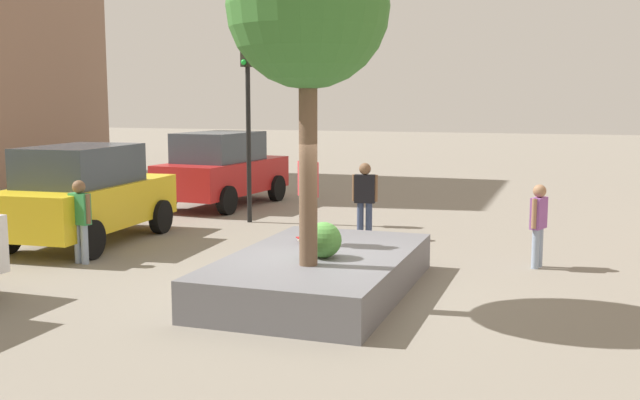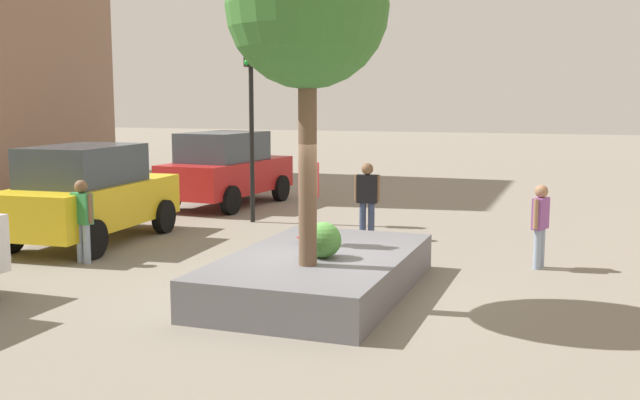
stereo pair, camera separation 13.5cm
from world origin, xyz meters
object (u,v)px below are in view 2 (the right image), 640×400
at_px(pedestrian_crossing, 82,215).
at_px(bystander_watching, 367,195).
at_px(plaza_tree, 307,9).
at_px(taxi_cab, 89,194).
at_px(planter_ledge, 320,273).
at_px(passerby_with_bag, 540,220).
at_px(skateboard, 309,241).
at_px(skateboarder, 309,187).
at_px(traffic_light_corner, 251,95).
at_px(sedan_parked, 227,168).

distance_m(pedestrian_crossing, bystander_watching, 6.23).
relative_size(plaza_tree, bystander_watching, 2.93).
bearing_deg(taxi_cab, planter_ledge, -109.94).
bearing_deg(passerby_with_bag, taxi_cab, 94.52).
distance_m(plaza_tree, passerby_with_bag, 6.13).
bearing_deg(bystander_watching, skateboard, -178.43).
height_order(planter_ledge, skateboard, skateboard).
relative_size(skateboarder, pedestrian_crossing, 1.01).
xyz_separation_m(pedestrian_crossing, bystander_watching, (4.31, -4.49, 0.06)).
distance_m(planter_ledge, skateboard, 0.93).
height_order(skateboard, pedestrian_crossing, pedestrian_crossing).
xyz_separation_m(skateboarder, pedestrian_crossing, (-0.21, 4.60, -0.72)).
distance_m(planter_ledge, taxi_cab, 6.67).
bearing_deg(taxi_cab, pedestrian_crossing, -146.65).
distance_m(skateboarder, bystander_watching, 4.16).
bearing_deg(skateboard, skateboarder, 153.43).
xyz_separation_m(planter_ledge, plaza_tree, (-0.81, -0.09, 4.16)).
bearing_deg(pedestrian_crossing, taxi_cab, 33.35).
bearing_deg(planter_ledge, bystander_watching, 6.83).
bearing_deg(plaza_tree, skateboard, 20.05).
distance_m(traffic_light_corner, passerby_with_bag, 8.25).
bearing_deg(passerby_with_bag, plaza_tree, 139.87).
height_order(skateboard, taxi_cab, taxi_cab).
bearing_deg(traffic_light_corner, planter_ledge, -146.26).
relative_size(skateboarder, bystander_watching, 0.94).
distance_m(passerby_with_bag, bystander_watching, 4.29).
height_order(plaza_tree, passerby_with_bag, plaza_tree).
relative_size(skateboard, skateboarder, 0.46).
height_order(taxi_cab, traffic_light_corner, traffic_light_corner).
xyz_separation_m(taxi_cab, sedan_parked, (6.21, -0.23, 0.02)).
height_order(skateboarder, traffic_light_corner, traffic_light_corner).
distance_m(plaza_tree, skateboard, 4.11).
xyz_separation_m(skateboard, skateboarder, (-0.00, 0.00, 0.96)).
distance_m(planter_ledge, skateboarder, 1.59).
relative_size(taxi_cab, passerby_with_bag, 3.01).
height_order(sedan_parked, pedestrian_crossing, sedan_parked).
distance_m(taxi_cab, sedan_parked, 6.22).
distance_m(skateboarder, traffic_light_corner, 6.57).
relative_size(planter_ledge, skateboard, 6.30).
relative_size(planter_ledge, passerby_with_bag, 3.01).
bearing_deg(sedan_parked, traffic_light_corner, -141.27).
bearing_deg(skateboard, taxi_cab, 74.96).
relative_size(plaza_tree, skateboarder, 3.10).
height_order(plaza_tree, traffic_light_corner, plaza_tree).
relative_size(planter_ledge, traffic_light_corner, 0.99).
bearing_deg(planter_ledge, passerby_with_bag, -47.70).
bearing_deg(passerby_with_bag, pedestrian_crossing, 106.66).
distance_m(traffic_light_corner, pedestrian_crossing, 6.06).
height_order(plaza_tree, taxi_cab, plaza_tree).
height_order(planter_ledge, passerby_with_bag, passerby_with_bag).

